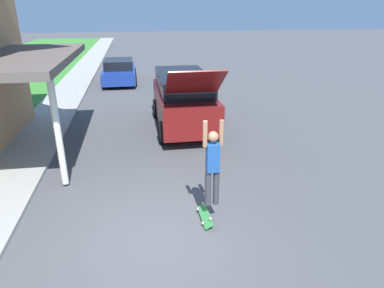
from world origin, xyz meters
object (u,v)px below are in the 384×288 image
skateboarder (213,163)px  skateboard (205,215)px  suv_parked (183,99)px  car_down_street (119,71)px

skateboarder → skateboard: skateboarder is taller
skateboard → suv_parked: bearing=86.1°
car_down_street → skateboard: car_down_street is taller
skateboarder → skateboard: size_ratio=2.28×
skateboarder → suv_parked: bearing=87.4°
car_down_street → suv_parked: bearing=-73.6°
car_down_street → skateboard: 14.77m
suv_parked → skateboard: size_ratio=6.62×
skateboard → skateboarder: bearing=9.8°
skateboarder → car_down_street: bearing=98.9°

